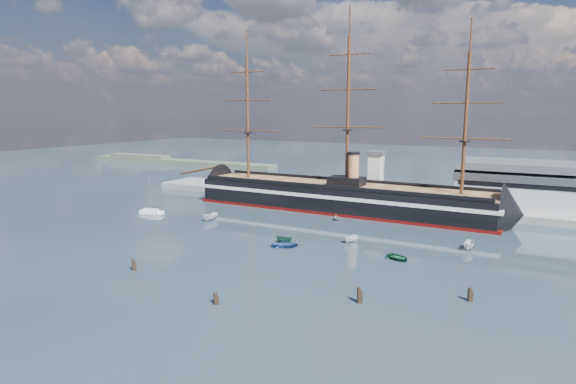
% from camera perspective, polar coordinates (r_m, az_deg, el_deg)
% --- Properties ---
extents(ground, '(600.00, 600.00, 0.00)m').
position_cam_1_polar(ground, '(124.16, 4.15, -4.03)').
color(ground, '#1D2B38').
rests_on(ground, ground).
extents(quay, '(180.00, 18.00, 2.00)m').
position_cam_1_polar(quay, '(154.14, 13.07, -1.57)').
color(quay, slate).
rests_on(quay, ground).
extents(quay_tower, '(5.00, 5.00, 15.00)m').
position_cam_1_polar(quay_tower, '(151.70, 10.36, 2.08)').
color(quay_tower, silver).
rests_on(quay_tower, ground).
extents(shoreline, '(120.00, 10.00, 4.00)m').
position_cam_1_polar(shoreline, '(279.98, -14.19, 3.63)').
color(shoreline, '#3F4C38').
rests_on(shoreline, ground).
extents(warship, '(112.97, 17.30, 53.94)m').
position_cam_1_polar(warship, '(143.36, 5.52, -0.55)').
color(warship, black).
rests_on(warship, ground).
extents(sailboat, '(7.20, 3.82, 11.05)m').
position_cam_1_polar(sailboat, '(143.35, -15.85, -2.24)').
color(sailboat, white).
rests_on(sailboat, ground).
extents(motorboat_a, '(6.65, 3.26, 2.55)m').
position_cam_1_polar(motorboat_a, '(131.58, -9.14, -3.35)').
color(motorboat_a, silver).
rests_on(motorboat_a, ground).
extents(motorboat_b, '(2.99, 3.97, 1.73)m').
position_cam_1_polar(motorboat_b, '(104.96, -0.33, -6.56)').
color(motorboat_b, '#284C8B').
rests_on(motorboat_b, ground).
extents(motorboat_c, '(5.25, 3.66, 1.98)m').
position_cam_1_polar(motorboat_c, '(109.60, 7.51, -5.95)').
color(motorboat_c, silver).
rests_on(motorboat_c, ground).
extents(motorboat_d, '(5.79, 4.63, 1.96)m').
position_cam_1_polar(motorboat_d, '(130.64, 5.73, -3.37)').
color(motorboat_d, gray).
rests_on(motorboat_d, ground).
extents(motorboat_e, '(2.78, 3.44, 1.51)m').
position_cam_1_polar(motorboat_e, '(98.90, 12.90, -7.84)').
color(motorboat_e, '#12442A').
rests_on(motorboat_e, ground).
extents(motorboat_f, '(6.10, 2.43, 2.41)m').
position_cam_1_polar(motorboat_f, '(110.11, 20.62, -6.42)').
color(motorboat_f, silver).
rests_on(motorboat_f, ground).
extents(motorboat_g, '(1.88, 4.59, 1.81)m').
position_cam_1_polar(motorboat_g, '(108.29, -0.45, -6.05)').
color(motorboat_g, '#1A4A35').
rests_on(motorboat_g, ground).
extents(piling_near_left, '(0.64, 0.64, 2.89)m').
position_cam_1_polar(piling_near_left, '(94.64, -17.83, -8.87)').
color(piling_near_left, black).
rests_on(piling_near_left, ground).
extents(piling_near_mid, '(0.64, 0.64, 2.57)m').
position_cam_1_polar(piling_near_mid, '(76.31, -8.58, -13.04)').
color(piling_near_mid, black).
rests_on(piling_near_mid, ground).
extents(piling_near_right, '(0.64, 0.64, 3.26)m').
position_cam_1_polar(piling_near_right, '(76.82, 8.38, -12.88)').
color(piling_near_right, black).
rests_on(piling_near_right, ground).
extents(piling_far_right, '(0.64, 0.64, 2.87)m').
position_cam_1_polar(piling_far_right, '(81.76, 20.68, -12.00)').
color(piling_far_right, black).
rests_on(piling_far_right, ground).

